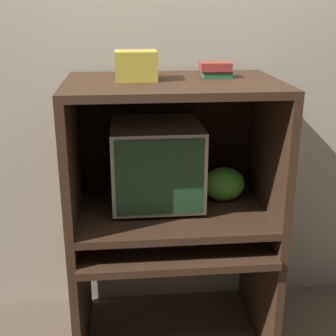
{
  "coord_description": "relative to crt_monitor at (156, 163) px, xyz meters",
  "views": [
    {
      "loc": [
        -0.23,
        -1.82,
        1.74
      ],
      "look_at": [
        -0.02,
        0.34,
        0.98
      ],
      "focal_mm": 50.0,
      "sensor_mm": 36.0,
      "label": 1
    }
  ],
  "objects": [
    {
      "name": "keyboard",
      "position": [
        -0.01,
        -0.19,
        -0.34
      ],
      "size": [
        0.41,
        0.14,
        0.03
      ],
      "color": "black",
      "rests_on": "desk_base"
    },
    {
      "name": "crt_monitor",
      "position": [
        0.0,
        0.0,
        0.0
      ],
      "size": [
        0.45,
        0.46,
        0.42
      ],
      "color": "beige",
      "rests_on": "desk_monitor_shelf"
    },
    {
      "name": "book_stack",
      "position": [
        0.29,
        0.01,
        0.46
      ],
      "size": [
        0.15,
        0.11,
        0.07
      ],
      "color": "#236638",
      "rests_on": "hutch_upper"
    },
    {
      "name": "mouse",
      "position": [
        0.26,
        -0.17,
        -0.33
      ],
      "size": [
        0.07,
        0.05,
        0.03
      ],
      "color": "black",
      "rests_on": "desk_base"
    },
    {
      "name": "desk_monitor_shelf",
      "position": [
        0.07,
        -0.07,
        -0.25
      ],
      "size": [
        1.0,
        0.67,
        0.13
      ],
      "color": "#382316",
      "rests_on": "desk_base"
    },
    {
      "name": "snack_bag",
      "position": [
        0.35,
        0.0,
        -0.13
      ],
      "size": [
        0.22,
        0.16,
        0.18
      ],
      "color": "green",
      "rests_on": "desk_monitor_shelf"
    },
    {
      "name": "wall_back",
      "position": [
        0.07,
        0.32,
        0.32
      ],
      "size": [
        6.0,
        0.06,
        2.6
      ],
      "color": "#B2A893",
      "rests_on": "ground_plane"
    },
    {
      "name": "desk_base",
      "position": [
        0.07,
        -0.11,
        -0.57
      ],
      "size": [
        1.0,
        0.71,
        0.63
      ],
      "color": "#382316",
      "rests_on": "ground_plane"
    },
    {
      "name": "hutch_upper",
      "position": [
        0.07,
        -0.04,
        0.21
      ],
      "size": [
        1.0,
        0.67,
        0.64
      ],
      "color": "#382316",
      "rests_on": "desk_monitor_shelf"
    },
    {
      "name": "storage_box",
      "position": [
        -0.09,
        -0.04,
        0.49
      ],
      "size": [
        0.19,
        0.16,
        0.13
      ],
      "color": "gold",
      "rests_on": "hutch_upper"
    }
  ]
}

